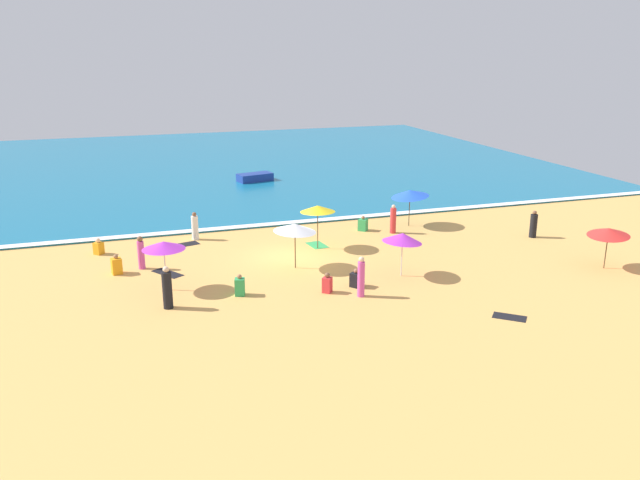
{
  "coord_description": "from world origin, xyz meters",
  "views": [
    {
      "loc": [
        -8.26,
        -29.62,
        10.24
      ],
      "look_at": [
        1.52,
        0.04,
        0.8
      ],
      "focal_mm": 35.96,
      "sensor_mm": 36.0,
      "label": 1
    }
  ],
  "objects_px": {
    "beachgoer_3": "(533,225)",
    "beachgoer_8": "(167,289)",
    "beach_umbrella_2": "(410,193)",
    "beach_umbrella_0": "(402,238)",
    "beachgoer_9": "(141,253)",
    "beachgoer_5": "(240,286)",
    "beachgoer_11": "(356,279)",
    "beachgoer_10": "(327,284)",
    "beach_umbrella_4": "(295,228)",
    "beachgoer_7": "(361,277)",
    "beachgoer_1": "(363,224)",
    "beachgoer_4": "(195,227)",
    "beachgoer_6": "(393,220)",
    "beach_umbrella_1": "(318,209)",
    "beach_umbrella_5": "(609,232)",
    "small_boat_0": "(255,177)",
    "beach_umbrella_3": "(164,245)",
    "beachgoer_0": "(99,247)",
    "beachgoer_2": "(117,266)"
  },
  "relations": [
    {
      "from": "beach_umbrella_0",
      "to": "beach_umbrella_5",
      "type": "xyz_separation_m",
      "value": [
        9.76,
        -2.09,
        -0.03
      ]
    },
    {
      "from": "beachgoer_3",
      "to": "beachgoer_5",
      "type": "distance_m",
      "value": 17.68
    },
    {
      "from": "beach_umbrella_2",
      "to": "beachgoer_7",
      "type": "distance_m",
      "value": 11.87
    },
    {
      "from": "beach_umbrella_4",
      "to": "beachgoer_7",
      "type": "distance_m",
      "value": 4.84
    },
    {
      "from": "beachgoer_9",
      "to": "beachgoer_10",
      "type": "height_order",
      "value": "beachgoer_9"
    },
    {
      "from": "beach_umbrella_2",
      "to": "beachgoer_5",
      "type": "relative_size",
      "value": 2.52
    },
    {
      "from": "beach_umbrella_0",
      "to": "beachgoer_7",
      "type": "distance_m",
      "value": 3.41
    },
    {
      "from": "beach_umbrella_2",
      "to": "beachgoer_4",
      "type": "distance_m",
      "value": 12.59
    },
    {
      "from": "beachgoer_7",
      "to": "small_boat_0",
      "type": "bearing_deg",
      "value": 87.67
    },
    {
      "from": "beach_umbrella_3",
      "to": "beachgoer_4",
      "type": "height_order",
      "value": "beach_umbrella_3"
    },
    {
      "from": "beach_umbrella_2",
      "to": "beachgoer_6",
      "type": "xyz_separation_m",
      "value": [
        -1.54,
        -1.11,
        -1.2
      ]
    },
    {
      "from": "beachgoer_5",
      "to": "beachgoer_10",
      "type": "bearing_deg",
      "value": -13.43
    },
    {
      "from": "beach_umbrella_5",
      "to": "beachgoer_6",
      "type": "bearing_deg",
      "value": 129.08
    },
    {
      "from": "beachgoer_3",
      "to": "beachgoer_10",
      "type": "xyz_separation_m",
      "value": [
        -13.67,
        -4.37,
        -0.3
      ]
    },
    {
      "from": "beach_umbrella_1",
      "to": "beachgoer_5",
      "type": "bearing_deg",
      "value": -134.67
    },
    {
      "from": "beachgoer_5",
      "to": "beachgoer_11",
      "type": "xyz_separation_m",
      "value": [
        5.1,
        -0.61,
        -0.05
      ]
    },
    {
      "from": "beach_umbrella_5",
      "to": "small_boat_0",
      "type": "distance_m",
      "value": 27.87
    },
    {
      "from": "beach_umbrella_5",
      "to": "beachgoer_2",
      "type": "distance_m",
      "value": 23.31
    },
    {
      "from": "beach_umbrella_1",
      "to": "beachgoer_10",
      "type": "xyz_separation_m",
      "value": [
        -1.58,
        -6.18,
        -1.76
      ]
    },
    {
      "from": "beach_umbrella_1",
      "to": "beachgoer_7",
      "type": "relative_size",
      "value": 1.33
    },
    {
      "from": "beachgoer_1",
      "to": "beachgoer_5",
      "type": "height_order",
      "value": "beachgoer_5"
    },
    {
      "from": "beachgoer_9",
      "to": "beach_umbrella_1",
      "type": "bearing_deg",
      "value": 2.72
    },
    {
      "from": "beachgoer_6",
      "to": "small_boat_0",
      "type": "bearing_deg",
      "value": 104.67
    },
    {
      "from": "beachgoer_4",
      "to": "beachgoer_8",
      "type": "xyz_separation_m",
      "value": [
        -2.37,
        -9.45,
        0.11
      ]
    },
    {
      "from": "beachgoer_6",
      "to": "beachgoer_9",
      "type": "height_order",
      "value": "beachgoer_6"
    },
    {
      "from": "beach_umbrella_4",
      "to": "beachgoer_10",
      "type": "distance_m",
      "value": 3.91
    },
    {
      "from": "beach_umbrella_0",
      "to": "beachgoer_9",
      "type": "bearing_deg",
      "value": 157.04
    },
    {
      "from": "beachgoer_10",
      "to": "beachgoer_11",
      "type": "relative_size",
      "value": 1.07
    },
    {
      "from": "beach_umbrella_2",
      "to": "beachgoer_8",
      "type": "xyz_separation_m",
      "value": [
        -14.85,
        -8.32,
        -1.14
      ]
    },
    {
      "from": "beach_umbrella_0",
      "to": "beachgoer_5",
      "type": "relative_size",
      "value": 2.27
    },
    {
      "from": "beach_umbrella_0",
      "to": "beachgoer_1",
      "type": "bearing_deg",
      "value": 81.29
    },
    {
      "from": "beach_umbrella_3",
      "to": "beachgoer_10",
      "type": "relative_size",
      "value": 2.46
    },
    {
      "from": "beachgoer_6",
      "to": "beachgoer_7",
      "type": "height_order",
      "value": "beachgoer_7"
    },
    {
      "from": "beachgoer_5",
      "to": "beachgoer_10",
      "type": "xyz_separation_m",
      "value": [
        3.66,
        -0.87,
        -0.01
      ]
    },
    {
      "from": "beach_umbrella_4",
      "to": "beachgoer_4",
      "type": "height_order",
      "value": "beach_umbrella_4"
    },
    {
      "from": "beachgoer_5",
      "to": "beachgoer_6",
      "type": "distance_m",
      "value": 12.27
    },
    {
      "from": "beachgoer_11",
      "to": "beach_umbrella_0",
      "type": "bearing_deg",
      "value": 14.47
    },
    {
      "from": "beach_umbrella_1",
      "to": "beachgoer_9",
      "type": "xyz_separation_m",
      "value": [
        -9.04,
        -0.43,
        -1.38
      ]
    },
    {
      "from": "beach_umbrella_3",
      "to": "small_boat_0",
      "type": "height_order",
      "value": "beach_umbrella_3"
    },
    {
      "from": "beachgoer_3",
      "to": "beachgoer_8",
      "type": "distance_m",
      "value": 20.78
    },
    {
      "from": "beachgoer_6",
      "to": "beachgoer_10",
      "type": "bearing_deg",
      "value": -130.82
    },
    {
      "from": "beach_umbrella_4",
      "to": "beachgoer_7",
      "type": "xyz_separation_m",
      "value": [
        1.64,
        -4.4,
        -1.16
      ]
    },
    {
      "from": "beach_umbrella_4",
      "to": "beachgoer_1",
      "type": "bearing_deg",
      "value": 42.52
    },
    {
      "from": "beach_umbrella_0",
      "to": "beach_umbrella_3",
      "type": "xyz_separation_m",
      "value": [
        -10.56,
        1.6,
        0.19
      ]
    },
    {
      "from": "beach_umbrella_1",
      "to": "beachgoer_5",
      "type": "distance_m",
      "value": 7.66
    },
    {
      "from": "beach_umbrella_4",
      "to": "beachgoer_7",
      "type": "bearing_deg",
      "value": -69.53
    },
    {
      "from": "beach_umbrella_2",
      "to": "beachgoer_6",
      "type": "height_order",
      "value": "beach_umbrella_2"
    },
    {
      "from": "beach_umbrella_4",
      "to": "beachgoer_1",
      "type": "relative_size",
      "value": 3.03
    },
    {
      "from": "beachgoer_3",
      "to": "beachgoer_9",
      "type": "bearing_deg",
      "value": 176.28
    },
    {
      "from": "beachgoer_0",
      "to": "beachgoer_8",
      "type": "bearing_deg",
      "value": -72.07
    }
  ]
}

